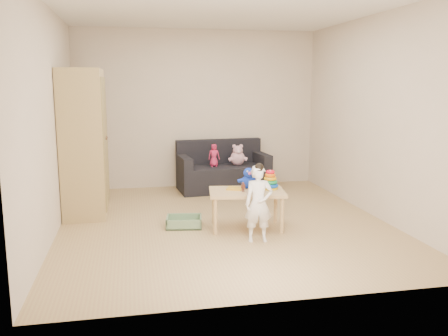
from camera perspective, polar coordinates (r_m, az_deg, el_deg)
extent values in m
plane|color=tan|center=(6.00, 0.00, -6.55)|extent=(4.50, 4.50, 0.00)
plane|color=white|center=(5.82, 0.00, 18.80)|extent=(4.50, 4.50, 0.00)
plane|color=beige|center=(7.98, -3.18, 7.08)|extent=(4.00, 0.00, 4.00)
plane|color=beige|center=(3.60, 7.02, 3.30)|extent=(4.00, 0.00, 4.00)
plane|color=beige|center=(5.72, -20.13, 5.28)|extent=(0.00, 4.50, 4.50)
plane|color=beige|center=(6.46, 17.77, 5.90)|extent=(0.00, 4.50, 4.50)
cube|color=tan|center=(6.55, -16.47, 2.98)|extent=(0.53, 1.06, 1.91)
cube|color=black|center=(7.75, -0.07, -1.18)|extent=(1.50, 0.83, 0.41)
cube|color=tan|center=(5.71, 2.75, -5.01)|extent=(0.96, 0.68, 0.47)
imported|color=white|center=(5.21, 4.19, -4.42)|extent=(0.33, 0.24, 0.83)
imported|color=#D9285A|center=(7.60, -1.21, 1.52)|extent=(0.18, 0.12, 0.36)
cylinder|color=yellow|center=(5.76, 5.55, -2.41)|extent=(0.19, 0.19, 0.02)
cylinder|color=silver|center=(5.74, 5.57, -1.34)|extent=(0.02, 0.02, 0.22)
torus|color=#0B47BE|center=(5.75, 5.56, -2.09)|extent=(0.20, 0.20, 0.04)
torus|color=#158B41|center=(5.74, 5.57, -1.66)|extent=(0.18, 0.18, 0.04)
torus|color=#EDA00C|center=(5.73, 5.57, -1.25)|extent=(0.16, 0.16, 0.04)
torus|color=orange|center=(5.73, 5.58, -0.85)|extent=(0.13, 0.13, 0.04)
torus|color=red|center=(5.72, 5.59, -0.47)|extent=(0.11, 0.11, 0.04)
cylinder|color=black|center=(5.79, 4.19, -1.46)|extent=(0.09, 0.09, 0.19)
cylinder|color=black|center=(5.77, 4.21, -0.36)|extent=(0.04, 0.04, 0.05)
cylinder|color=black|center=(5.76, 4.21, -0.04)|extent=(0.05, 0.05, 0.02)
cube|color=gold|center=(5.73, 1.32, -2.47)|extent=(0.24, 0.24, 0.01)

